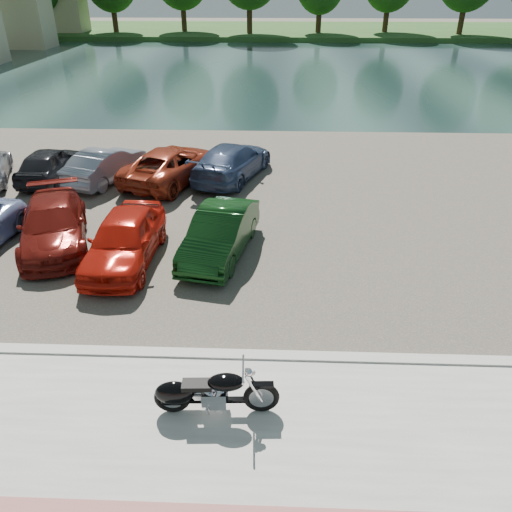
{
  "coord_description": "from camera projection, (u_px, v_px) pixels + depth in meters",
  "views": [
    {
      "loc": [
        0.6,
        -6.31,
        7.26
      ],
      "look_at": [
        0.17,
        4.6,
        1.1
      ],
      "focal_mm": 35.0,
      "sensor_mm": 36.0,
      "label": 1
    }
  ],
  "objects": [
    {
      "name": "parking_lot",
      "position": [
        258.0,
        197.0,
        18.64
      ],
      "size": [
        60.0,
        18.0,
        0.04
      ],
      "primitive_type": "cube",
      "color": "#413D35",
      "rests_on": "ground"
    },
    {
      "name": "car_8",
      "position": [
        49.0,
        164.0,
        19.87
      ],
      "size": [
        1.58,
        3.86,
        1.31
      ],
      "primitive_type": "imported",
      "rotation": [
        0.0,
        0.0,
        3.13
      ],
      "color": "black",
      "rests_on": "parking_lot"
    },
    {
      "name": "ground",
      "position": [
        237.0,
        432.0,
        9.08
      ],
      "size": [
        200.0,
        200.0,
        0.0
      ],
      "primitive_type": "plane",
      "color": "#595447",
      "rests_on": "ground"
    },
    {
      "name": "car_5",
      "position": [
        220.0,
        233.0,
        14.49
      ],
      "size": [
        2.19,
        4.29,
        1.35
      ],
      "primitive_type": "imported",
      "rotation": [
        0.0,
        0.0,
        -0.19
      ],
      "color": "black",
      "rests_on": "parking_lot"
    },
    {
      "name": "kerb",
      "position": [
        243.0,
        356.0,
        10.79
      ],
      "size": [
        60.0,
        0.3,
        0.14
      ],
      "primitive_type": "cube",
      "color": "#A09D97",
      "rests_on": "ground"
    },
    {
      "name": "motorcycle",
      "position": [
        205.0,
        393.0,
        9.17
      ],
      "size": [
        2.33,
        0.75,
        1.05
      ],
      "rotation": [
        0.0,
        0.0,
        0.05
      ],
      "color": "black",
      "rests_on": "promenade"
    },
    {
      "name": "river",
      "position": [
        270.0,
        69.0,
        43.88
      ],
      "size": [
        120.0,
        40.0,
        0.0
      ],
      "primitive_type": "cube",
      "color": "#182B2B",
      "rests_on": "ground"
    },
    {
      "name": "car_9",
      "position": [
        106.0,
        165.0,
        19.77
      ],
      "size": [
        2.6,
        4.23,
        1.32
      ],
      "primitive_type": "imported",
      "rotation": [
        0.0,
        0.0,
        2.82
      ],
      "color": "slate",
      "rests_on": "parking_lot"
    },
    {
      "name": "car_3",
      "position": [
        53.0,
        225.0,
        15.02
      ],
      "size": [
        3.3,
        4.95,
        1.33
      ],
      "primitive_type": "imported",
      "rotation": [
        0.0,
        0.0,
        0.34
      ],
      "color": "#64130E",
      "rests_on": "parking_lot"
    },
    {
      "name": "car_4",
      "position": [
        124.0,
        239.0,
        14.07
      ],
      "size": [
        1.78,
        4.27,
        1.45
      ],
      "primitive_type": "imported",
      "rotation": [
        0.0,
        0.0,
        -0.02
      ],
      "color": "#B5170C",
      "rests_on": "parking_lot"
    },
    {
      "name": "car_11",
      "position": [
        232.0,
        161.0,
        20.04
      ],
      "size": [
        3.39,
        5.18,
        1.4
      ],
      "primitive_type": "imported",
      "rotation": [
        0.0,
        0.0,
        2.81
      ],
      "color": "#334263",
      "rests_on": "parking_lot"
    },
    {
      "name": "promenade",
      "position": [
        232.0,
        479.0,
        8.19
      ],
      "size": [
        60.0,
        6.0,
        0.1
      ],
      "primitive_type": "cube",
      "color": "#A09D97",
      "rests_on": "ground"
    },
    {
      "name": "far_bank",
      "position": [
        273.0,
        30.0,
        71.58
      ],
      "size": [
        120.0,
        24.0,
        0.6
      ],
      "primitive_type": "cube",
      "color": "#234819",
      "rests_on": "ground"
    },
    {
      "name": "car_10",
      "position": [
        171.0,
        164.0,
        19.72
      ],
      "size": [
        3.86,
        5.42,
        1.37
      ],
      "primitive_type": "imported",
      "rotation": [
        0.0,
        0.0,
        2.78
      ],
      "color": "maroon",
      "rests_on": "parking_lot"
    }
  ]
}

